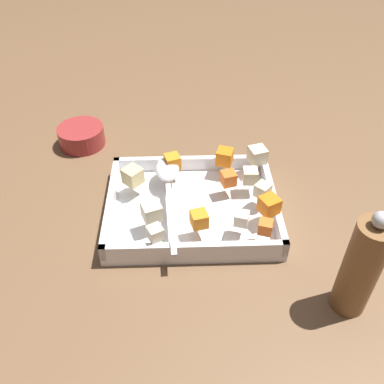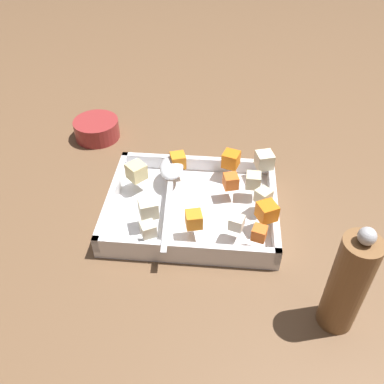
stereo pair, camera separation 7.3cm
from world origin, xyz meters
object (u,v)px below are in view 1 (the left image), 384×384
Objects in this scene: baking_dish at (192,208)px; small_prep_bowl at (81,136)px; serving_spoon at (167,174)px; pepper_mill at (361,267)px.

baking_dish and small_prep_bowl have the same top height.
baking_dish is 1.24× the size of serving_spoon.
small_prep_bowl is at bearing -43.08° from pepper_mill.
pepper_mill is (-0.29, 0.27, 0.04)m from serving_spoon.
baking_dish is at bearing 135.83° from small_prep_bowl.
pepper_mill is (-0.24, 0.21, 0.08)m from baking_dish.
pepper_mill reaches higher than baking_dish.
baking_dish is at bearing 35.49° from serving_spoon.
baking_dish is 0.33m from pepper_mill.
pepper_mill reaches higher than serving_spoon.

